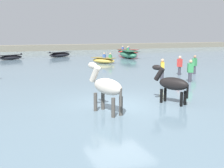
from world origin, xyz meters
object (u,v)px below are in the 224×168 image
object	(u,v)px
boat_near_port	(60,55)
person_spectator_far	(180,67)
horse_trailing_black	(172,85)
person_wading_close	(162,71)
person_wading_mid	(190,73)
person_onlooker_left	(194,66)
boat_far_offshore	(11,57)
boat_mid_channel	(104,60)
horse_lead_pinto	(106,88)
boat_distant_west	(128,54)
boat_near_starboard	(128,51)

from	to	relation	value
boat_near_port	person_spectator_far	size ratio (longest dim) A/B	1.95
horse_trailing_black	person_wading_close	distance (m)	5.63
person_wading_mid	person_onlooker_left	world-z (taller)	same
horse_trailing_black	boat_far_offshore	bearing A→B (deg)	103.88
person_wading_mid	person_spectator_far	bearing A→B (deg)	67.24
person_onlooker_left	boat_mid_channel	bearing A→B (deg)	111.57
person_wading_mid	person_onlooker_left	size ratio (longest dim) A/B	1.00
horse_trailing_black	person_wading_mid	distance (m)	5.42
person_wading_mid	horse_lead_pinto	bearing A→B (deg)	-149.21
horse_lead_pinto	horse_trailing_black	xyz separation A→B (m)	(2.95, 0.24, -0.14)
person_wading_close	person_spectator_far	distance (m)	2.66
horse_lead_pinto	boat_far_offshore	xyz separation A→B (m)	(-2.64, 22.84, -0.68)
boat_mid_channel	boat_far_offshore	world-z (taller)	boat_mid_channel
horse_lead_pinto	person_wading_close	world-z (taller)	horse_lead_pinto
person_wading_mid	boat_near_port	bearing A→B (deg)	100.56
boat_distant_west	person_wading_mid	size ratio (longest dim) A/B	2.55
horse_lead_pinto	person_wading_close	bearing A→B (deg)	42.85
boat_far_offshore	person_spectator_far	xyz separation A→B (m)	(10.50, -16.25, 0.32)
boat_mid_channel	boat_distant_west	bearing A→B (deg)	42.78
person_onlooker_left	horse_lead_pinto	bearing A→B (deg)	-144.09
person_wading_close	horse_lead_pinto	bearing A→B (deg)	-137.15
horse_trailing_black	boat_near_starboard	distance (m)	27.63
person_wading_mid	person_onlooker_left	xyz separation A→B (m)	(2.34, 2.57, 0.00)
horse_lead_pinto	person_wading_mid	bearing A→B (deg)	30.79
horse_trailing_black	boat_near_port	size ratio (longest dim) A/B	0.58
person_onlooker_left	boat_far_offshore	bearing A→B (deg)	125.97
horse_trailing_black	person_onlooker_left	xyz separation A→B (m)	(6.19, 6.38, -0.22)
boat_far_offshore	person_spectator_far	distance (m)	19.35
horse_trailing_black	boat_far_offshore	size ratio (longest dim) A/B	0.67
boat_near_port	person_wading_mid	bearing A→B (deg)	-79.44
boat_near_starboard	boat_near_port	distance (m)	10.15
person_wading_mid	boat_mid_channel	bearing A→B (deg)	95.98
horse_trailing_black	person_wading_mid	xyz separation A→B (m)	(3.85, 3.81, -0.22)
boat_near_starboard	person_wading_mid	bearing A→B (deg)	-105.89
boat_distant_west	horse_trailing_black	bearing A→B (deg)	-110.26
boat_mid_channel	boat_far_offshore	xyz separation A→B (m)	(-8.22, 7.24, -0.04)
boat_near_port	person_spectator_far	bearing A→B (deg)	-74.67
horse_lead_pinto	person_wading_mid	distance (m)	7.92
person_wading_mid	person_onlooker_left	distance (m)	3.47
boat_mid_channel	boat_near_port	bearing A→B (deg)	106.50
horse_trailing_black	boat_far_offshore	xyz separation A→B (m)	(-5.58, 22.60, -0.54)
boat_near_port	person_onlooker_left	xyz separation A→B (m)	(6.10, -17.59, 0.28)
boat_far_offshore	person_wading_mid	size ratio (longest dim) A/B	1.68
person_wading_close	horse_trailing_black	bearing A→B (deg)	-118.16
horse_lead_pinto	boat_mid_channel	size ratio (longest dim) A/B	0.83
boat_mid_channel	person_wading_mid	world-z (taller)	person_wading_mid
person_wading_close	person_spectator_far	world-z (taller)	same
boat_far_offshore	person_spectator_far	size ratio (longest dim) A/B	1.68
boat_distant_west	person_onlooker_left	bearing A→B (deg)	-94.53
person_spectator_far	person_onlooker_left	bearing A→B (deg)	0.91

